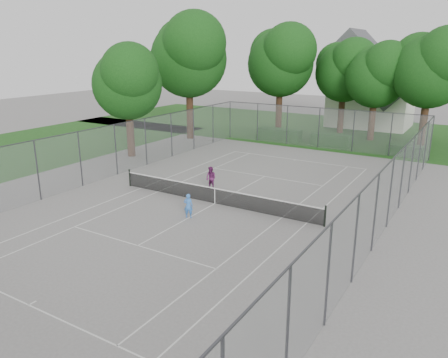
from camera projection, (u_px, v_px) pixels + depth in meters
The scene contains 17 objects.
ground at pixel (215, 204), 24.63m from camera, with size 120.00×120.00×0.00m, color slate.
grass_far at pixel (347, 132), 45.93m from camera, with size 60.00×20.00×0.00m, color #194413.
court_markings at pixel (215, 204), 24.63m from camera, with size 11.03×23.83×0.01m.
tennis_net at pixel (215, 195), 24.48m from camera, with size 12.87×0.10×1.10m.
perimeter_fence at pixel (215, 173), 24.11m from camera, with size 18.08×34.08×3.52m.
tree_far_left at pixel (281, 58), 43.49m from camera, with size 7.58×6.92×10.89m.
tree_far_midleft at pixel (345, 68), 43.43m from camera, with size 6.61×6.03×9.50m.
tree_far_midright at pixel (377, 73), 39.93m from camera, with size 6.37×5.81×9.15m.
tree_far_right at pixel (432, 65), 36.66m from camera, with size 7.14×6.52×10.26m.
tree_side_back at pixel (189, 52), 40.21m from camera, with size 8.15×7.44×11.72m.
tree_side_front at pixel (127, 79), 33.77m from camera, with size 6.21×5.67×8.93m.
hedge_left at pixel (279, 134), 41.87m from camera, with size 4.18×1.25×1.04m, color #164115.
hedge_mid at pixel (331, 140), 39.11m from camera, with size 3.47×0.99×1.09m, color #164115.
hedge_right at pixel (406, 150), 35.65m from camera, with size 2.81×1.03×0.84m, color #164115.
house at pixel (372, 88), 48.04m from camera, with size 8.40×6.51×10.46m.
girl_player at pixel (188, 206), 22.44m from camera, with size 0.47×0.31×1.29m, color #3879D5.
woman_player at pixel (211, 178), 26.93m from camera, with size 0.71×0.55×1.45m, color #652158.
Camera 1 is at (12.46, -19.57, 8.41)m, focal length 35.00 mm.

